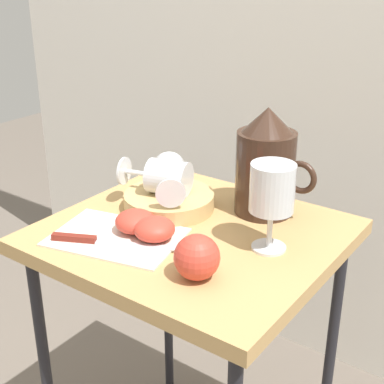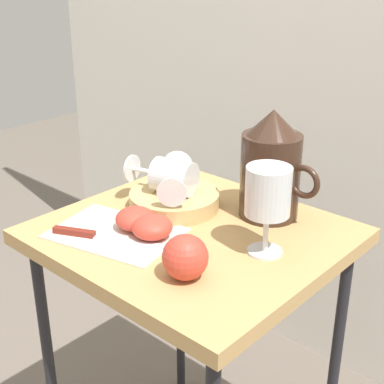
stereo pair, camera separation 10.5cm
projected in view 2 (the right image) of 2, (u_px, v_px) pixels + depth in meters
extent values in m
cube|color=silver|center=(360.00, 34.00, 1.39)|extent=(2.40, 0.03, 1.99)
cube|color=tan|center=(192.00, 236.00, 1.09)|extent=(0.55, 0.50, 0.03)
cylinder|color=black|center=(50.00, 373.00, 1.23)|extent=(0.02, 0.02, 0.66)
cylinder|color=black|center=(180.00, 293.00, 1.51)|extent=(0.02, 0.02, 0.66)
cylinder|color=black|center=(334.00, 373.00, 1.23)|extent=(0.02, 0.02, 0.66)
cube|color=silver|center=(116.00, 233.00, 1.07)|extent=(0.27, 0.22, 0.00)
cylinder|color=tan|center=(174.00, 200.00, 1.17)|extent=(0.19, 0.19, 0.03)
cylinder|color=#382319|center=(270.00, 176.00, 1.11)|extent=(0.12, 0.12, 0.17)
cylinder|color=orange|center=(269.00, 192.00, 1.12)|extent=(0.11, 0.11, 0.10)
cone|color=#382319|center=(273.00, 122.00, 1.07)|extent=(0.10, 0.10, 0.05)
torus|color=#382319|center=(304.00, 182.00, 1.06)|extent=(0.07, 0.01, 0.07)
cylinder|color=silver|center=(265.00, 251.00, 1.00)|extent=(0.06, 0.06, 0.00)
cylinder|color=silver|center=(266.00, 232.00, 0.98)|extent=(0.01, 0.01, 0.07)
cylinder|color=silver|center=(268.00, 191.00, 0.95)|extent=(0.08, 0.08, 0.09)
cylinder|color=orange|center=(268.00, 201.00, 0.96)|extent=(0.07, 0.07, 0.04)
cylinder|color=silver|center=(174.00, 177.00, 1.15)|extent=(0.10, 0.09, 0.07)
cylinder|color=silver|center=(145.00, 171.00, 1.18)|extent=(0.06, 0.02, 0.01)
cylinder|color=silver|center=(132.00, 168.00, 1.19)|extent=(0.02, 0.06, 0.06)
cylinder|color=silver|center=(176.00, 173.00, 1.17)|extent=(0.11, 0.11, 0.07)
cylinder|color=silver|center=(173.00, 186.00, 1.11)|extent=(0.05, 0.05, 0.01)
cylinder|color=silver|center=(172.00, 193.00, 1.08)|extent=(0.05, 0.04, 0.06)
ellipsoid|color=#CC3D2D|center=(135.00, 219.00, 1.07)|extent=(0.08, 0.08, 0.04)
ellipsoid|color=#CC3D2D|center=(152.00, 227.00, 1.04)|extent=(0.08, 0.08, 0.04)
sphere|color=#CC3D2D|center=(185.00, 257.00, 0.91)|extent=(0.08, 0.08, 0.08)
cube|color=silver|center=(134.00, 242.00, 1.02)|extent=(0.15, 0.08, 0.00)
cube|color=maroon|center=(74.00, 232.00, 1.05)|extent=(0.08, 0.05, 0.01)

